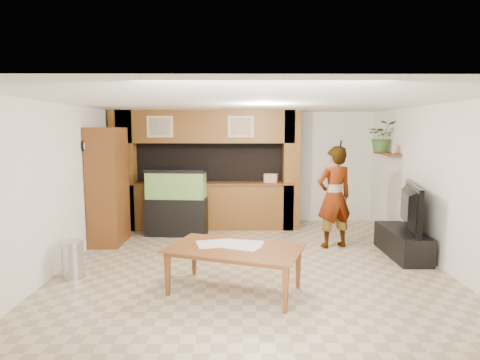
{
  "coord_description": "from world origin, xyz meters",
  "views": [
    {
      "loc": [
        -0.23,
        -6.24,
        2.2
      ],
      "look_at": [
        -0.18,
        0.6,
        1.33
      ],
      "focal_mm": 30.0,
      "sensor_mm": 36.0,
      "label": 1
    }
  ],
  "objects_px": {
    "pantry_cabinet": "(108,186)",
    "person": "(334,197)",
    "television": "(404,207)",
    "aquarium": "(177,203)",
    "dining_table": "(234,271)"
  },
  "relations": [
    {
      "from": "pantry_cabinet",
      "to": "person",
      "type": "xyz_separation_m",
      "value": [
        4.27,
        -0.31,
        -0.17
      ]
    },
    {
      "from": "television",
      "to": "person",
      "type": "height_order",
      "value": "person"
    },
    {
      "from": "aquarium",
      "to": "dining_table",
      "type": "xyz_separation_m",
      "value": [
        1.21,
        -3.0,
        -0.36
      ]
    },
    {
      "from": "aquarium",
      "to": "pantry_cabinet",
      "type": "bearing_deg",
      "value": -150.13
    },
    {
      "from": "aquarium",
      "to": "dining_table",
      "type": "height_order",
      "value": "aquarium"
    },
    {
      "from": "dining_table",
      "to": "aquarium",
      "type": "bearing_deg",
      "value": 131.39
    },
    {
      "from": "person",
      "to": "dining_table",
      "type": "height_order",
      "value": "person"
    },
    {
      "from": "pantry_cabinet",
      "to": "dining_table",
      "type": "relative_size",
      "value": 1.26
    },
    {
      "from": "person",
      "to": "television",
      "type": "bearing_deg",
      "value": 137.04
    },
    {
      "from": "aquarium",
      "to": "person",
      "type": "height_order",
      "value": "person"
    },
    {
      "from": "television",
      "to": "person",
      "type": "relative_size",
      "value": 0.73
    },
    {
      "from": "pantry_cabinet",
      "to": "television",
      "type": "xyz_separation_m",
      "value": [
        5.35,
        -0.85,
        -0.25
      ]
    },
    {
      "from": "television",
      "to": "person",
      "type": "bearing_deg",
      "value": 77.93
    },
    {
      "from": "person",
      "to": "dining_table",
      "type": "distance_m",
      "value": 2.88
    },
    {
      "from": "person",
      "to": "pantry_cabinet",
      "type": "bearing_deg",
      "value": -20.44
    }
  ]
}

